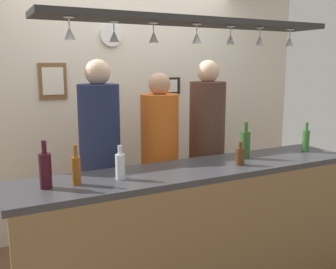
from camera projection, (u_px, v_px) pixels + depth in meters
ground_plane at (173, 267)px, 3.34m from camera, size 8.00×8.00×0.00m
back_wall at (125, 106)px, 4.06m from camera, size 4.40×0.06×2.60m
bar_counter at (206, 215)px, 2.77m from camera, size 2.70×0.55×0.98m
overhead_glass_rack at (194, 22)px, 2.70m from camera, size 2.20×0.36×0.04m
hanging_wineglass_far_left at (70, 33)px, 2.27m from camera, size 0.07×0.07×0.13m
hanging_wineglass_left at (114, 36)px, 2.51m from camera, size 0.07×0.07×0.13m
hanging_wineglass_center_left at (154, 36)px, 2.58m from camera, size 0.07×0.07×0.13m
hanging_wineglass_center at (197, 37)px, 2.66m from camera, size 0.07×0.07×0.13m
hanging_wineglass_center_right at (230, 39)px, 2.85m from camera, size 0.07×0.07×0.13m
hanging_wineglass_right at (260, 40)px, 2.94m from camera, size 0.07×0.07×0.13m
hanging_wineglass_far_right at (290, 41)px, 3.08m from camera, size 0.07×0.07×0.13m
person_left_navy_shirt at (100, 145)px, 3.19m from camera, size 0.34×0.34×1.78m
person_middle_orange_shirt at (160, 147)px, 3.45m from camera, size 0.34×0.34×1.66m
person_right_brown_shirt at (207, 135)px, 3.66m from camera, size 0.34×0.34×1.78m
bottle_soda_clear at (120, 166)px, 2.55m from camera, size 0.06×0.06×0.23m
bottle_beer_green_import at (306, 140)px, 3.36m from camera, size 0.06×0.06×0.26m
bottle_wine_dark_red at (45, 170)px, 2.36m from camera, size 0.08×0.08×0.30m
bottle_champagne_green at (245, 144)px, 3.12m from camera, size 0.08×0.08×0.30m
bottle_beer_brown_stubby at (240, 156)px, 2.92m from camera, size 0.07×0.07×0.18m
bottle_beer_amber_tall at (76, 170)px, 2.43m from camera, size 0.06×0.06×0.26m
picture_frame_lower_pair at (168, 86)px, 4.20m from camera, size 0.30×0.02×0.18m
picture_frame_caricature at (53, 81)px, 3.64m from camera, size 0.26×0.02×0.34m
wall_clock at (111, 35)px, 3.82m from camera, size 0.22×0.03×0.22m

